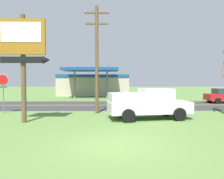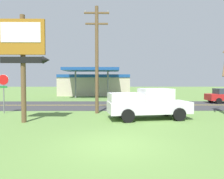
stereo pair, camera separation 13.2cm
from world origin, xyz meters
name	(u,v)px [view 1 (the left image)]	position (x,y,z in m)	size (l,w,h in m)	color
ground_plane	(116,145)	(0.00, 0.00, 0.00)	(180.00, 180.00, 0.00)	#5B7F3D
road_asphalt	(111,105)	(0.00, 13.00, 0.01)	(140.00, 8.00, 0.02)	#333335
road_centre_line	(111,105)	(0.00, 13.00, 0.02)	(126.00, 0.20, 0.01)	gold
motel_sign	(23,49)	(-5.16, 4.25, 4.27)	(2.97, 0.54, 6.27)	brown
stop_sign	(3,87)	(-8.21, 7.84, 2.03)	(0.80, 0.08, 2.95)	slate
utility_pole	(97,56)	(-1.15, 7.81, 4.31)	(1.88, 0.26, 8.04)	brown
gas_station	(94,84)	(-2.88, 28.26, 1.94)	(12.00, 11.50, 4.40)	beige
pickup_white_parked_on_lawn	(150,104)	(2.40, 5.49, 0.96)	(5.44, 2.82, 1.96)	silver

